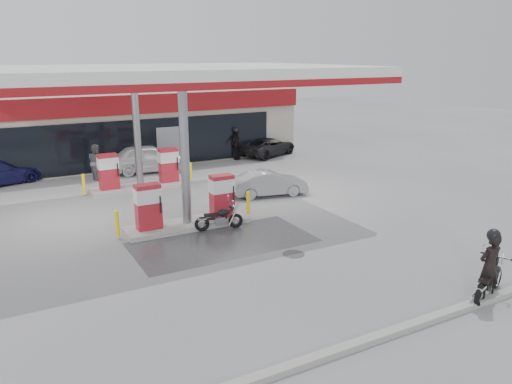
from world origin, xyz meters
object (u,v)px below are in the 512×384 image
main_motorcycle (489,281)px  biker_main (489,267)px  parked_motorcycle (220,219)px  pump_island_near (187,208)px  sedan_white (149,158)px  pump_island_far (140,174)px  hatchback_silver (269,183)px  biker_walking (236,145)px  attendant (96,162)px  parked_car_right (268,146)px

main_motorcycle → biker_main: bearing=-178.9°
parked_motorcycle → pump_island_near: bearing=150.2°
pump_island_near → sedan_white: (1.40, 9.20, 0.03)m
pump_island_far → main_motorcycle: pump_island_far is taller
parked_motorcycle → hatchback_silver: 4.83m
pump_island_far → biker_walking: (6.86, 3.80, 0.19)m
sedan_white → attendant: bearing=105.4°
biker_walking → main_motorcycle: bearing=-132.1°
main_motorcycle → parked_motorcycle: 8.91m
biker_main → pump_island_near: bearing=-55.8°
hatchback_silver → biker_main: bearing=-168.3°
main_motorcycle → parked_car_right: size_ratio=0.46×
pump_island_near → hatchback_silver: 5.19m
main_motorcycle → biker_walking: bearing=63.8°
attendant → parked_car_right: size_ratio=0.45×
main_motorcycle → biker_walking: 18.69m
pump_island_far → attendant: attendant is taller
main_motorcycle → hatchback_silver: (-0.20, 10.98, 0.11)m
pump_island_far → biker_walking: bearing=29.0°
parked_car_right → biker_walking: biker_walking is taller
biker_main → main_motorcycle: bearing=-152.6°
parked_car_right → attendant: bearing=72.8°
main_motorcycle → attendant: bearing=89.4°
pump_island_far → pump_island_near: bearing=-90.0°
parked_motorcycle → sedan_white: sedan_white is taller
pump_island_far → parked_motorcycle: bearing=-82.3°
pump_island_near → parked_motorcycle: pump_island_near is taller
biker_main → parked_car_right: size_ratio=0.45×
biker_walking → hatchback_silver: bearing=-142.0°
pump_island_near → parked_motorcycle: bearing=-41.0°
biker_main → biker_walking: biker_walking is taller
pump_island_near → hatchback_silver: (4.70, 2.20, -0.16)m
parked_motorcycle → attendant: 9.89m
pump_island_far → attendant: size_ratio=2.88×
biker_main → attendant: bearing=-64.9°
biker_main → parked_motorcycle: biker_main is taller
main_motorcycle → parked_motorcycle: main_motorcycle is taller
main_motorcycle → attendant: (-6.27, 17.58, 0.46)m
pump_island_near → biker_walking: biker_walking is taller
biker_walking → parked_car_right: bearing=-31.1°
sedan_white → attendant: (-2.77, -0.40, 0.15)m
hatchback_silver → pump_island_far: bearing=62.6°
biker_main → parked_car_right: bearing=-97.1°
biker_walking → parked_motorcycle: bearing=-155.3°
pump_island_near → parked_car_right: 13.56m
sedan_white → main_motorcycle: bearing=-161.8°
pump_island_near → hatchback_silver: bearing=25.1°
biker_main → sedan_white: bearing=-73.5°
hatchback_silver → parked_car_right: size_ratio=0.83×
hatchback_silver → biker_walking: size_ratio=1.85×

